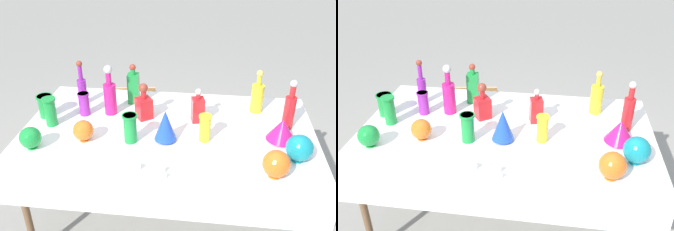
% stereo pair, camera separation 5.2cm
% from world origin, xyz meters
% --- Properties ---
extents(ground_plane, '(40.00, 40.00, 0.00)m').
position_xyz_m(ground_plane, '(0.00, 0.00, 0.00)').
color(ground_plane, gray).
extents(display_table, '(1.84, 1.07, 0.76)m').
position_xyz_m(display_table, '(0.00, -0.03, 0.71)').
color(display_table, white).
rests_on(display_table, ground).
extents(tall_bottle_0, '(0.08, 0.08, 0.30)m').
position_xyz_m(tall_bottle_0, '(0.57, 0.31, 0.87)').
color(tall_bottle_0, yellow).
rests_on(tall_bottle_0, display_table).
extents(tall_bottle_1, '(0.07, 0.07, 0.33)m').
position_xyz_m(tall_bottle_1, '(0.75, 0.11, 0.89)').
color(tall_bottle_1, red).
rests_on(tall_bottle_1, display_table).
extents(tall_bottle_2, '(0.06, 0.06, 0.32)m').
position_xyz_m(tall_bottle_2, '(-0.65, 0.28, 0.88)').
color(tall_bottle_2, purple).
rests_on(tall_bottle_2, display_table).
extents(tall_bottle_3, '(0.08, 0.08, 0.35)m').
position_xyz_m(tall_bottle_3, '(-0.41, 0.16, 0.90)').
color(tall_bottle_3, '#C61972').
rests_on(tall_bottle_3, display_table).
extents(square_decanter_0, '(0.08, 0.08, 0.29)m').
position_xyz_m(square_decanter_0, '(-0.29, 0.34, 0.88)').
color(square_decanter_0, '#198C38').
rests_on(square_decanter_0, display_table).
extents(square_decanter_1, '(0.10, 0.10, 0.23)m').
position_xyz_m(square_decanter_1, '(0.18, 0.13, 0.85)').
color(square_decanter_1, red).
rests_on(square_decanter_1, display_table).
extents(square_decanter_2, '(0.13, 0.13, 0.25)m').
position_xyz_m(square_decanter_2, '(-0.18, 0.13, 0.86)').
color(square_decanter_2, red).
rests_on(square_decanter_2, display_table).
extents(slender_vase_0, '(0.08, 0.08, 0.16)m').
position_xyz_m(slender_vase_0, '(-0.58, 0.13, 0.85)').
color(slender_vase_0, purple).
rests_on(slender_vase_0, display_table).
extents(slender_vase_1, '(0.08, 0.08, 0.17)m').
position_xyz_m(slender_vase_1, '(0.23, -0.10, 0.85)').
color(slender_vase_1, yellow).
rests_on(slender_vase_1, display_table).
extents(slender_vase_2, '(0.09, 0.09, 0.18)m').
position_xyz_m(slender_vase_2, '(-0.21, -0.16, 0.86)').
color(slender_vase_2, '#198C38').
rests_on(slender_vase_2, display_table).
extents(slender_vase_3, '(0.11, 0.11, 0.15)m').
position_xyz_m(slender_vase_3, '(-0.83, 0.07, 0.84)').
color(slender_vase_3, '#198C38').
rests_on(slender_vase_3, display_table).
extents(slender_vase_4, '(0.09, 0.09, 0.19)m').
position_xyz_m(slender_vase_4, '(-0.75, -0.03, 0.86)').
color(slender_vase_4, '#198C38').
rests_on(slender_vase_4, display_table).
extents(fluted_vase_0, '(0.18, 0.18, 0.15)m').
position_xyz_m(fluted_vase_0, '(0.69, -0.05, 0.84)').
color(fluted_vase_0, '#C61972').
rests_on(fluted_vase_0, display_table).
extents(fluted_vase_1, '(0.14, 0.14, 0.20)m').
position_xyz_m(fluted_vase_1, '(0.00, -0.13, 0.87)').
color(fluted_vase_1, blue).
rests_on(fluted_vase_1, display_table).
extents(round_bowl_0, '(0.15, 0.15, 0.15)m').
position_xyz_m(round_bowl_0, '(0.61, -0.40, 0.84)').
color(round_bowl_0, orange).
rests_on(round_bowl_0, display_table).
extents(round_bowl_1, '(0.15, 0.15, 0.16)m').
position_xyz_m(round_bowl_1, '(0.76, -0.24, 0.84)').
color(round_bowl_1, teal).
rests_on(round_bowl_1, display_table).
extents(round_bowl_2, '(0.13, 0.13, 0.14)m').
position_xyz_m(round_bowl_2, '(-0.77, -0.30, 0.83)').
color(round_bowl_2, '#198C38').
rests_on(round_bowl_2, display_table).
extents(round_bowl_3, '(0.12, 0.12, 0.13)m').
position_xyz_m(round_bowl_3, '(-0.49, -0.19, 0.83)').
color(round_bowl_3, orange).
rests_on(round_bowl_3, display_table).
extents(price_tag_left, '(0.05, 0.03, 0.04)m').
position_xyz_m(price_tag_left, '(-0.12, -0.43, 0.78)').
color(price_tag_left, white).
rests_on(price_tag_left, display_table).
extents(price_tag_center, '(0.06, 0.02, 0.03)m').
position_xyz_m(price_tag_center, '(0.03, -0.49, 0.78)').
color(price_tag_center, white).
rests_on(price_tag_center, display_table).
extents(price_tag_right, '(0.05, 0.03, 0.04)m').
position_xyz_m(price_tag_right, '(0.01, -0.45, 0.78)').
color(price_tag_right, white).
rests_on(price_tag_right, display_table).
extents(cardboard_box_behind_left, '(0.47, 0.47, 0.43)m').
position_xyz_m(cardboard_box_behind_left, '(0.36, 0.93, 0.17)').
color(cardboard_box_behind_left, tan).
rests_on(cardboard_box_behind_left, ground).
extents(cardboard_box_behind_right, '(0.57, 0.41, 0.39)m').
position_xyz_m(cardboard_box_behind_right, '(-0.54, 1.28, 0.16)').
color(cardboard_box_behind_right, tan).
rests_on(cardboard_box_behind_right, ground).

